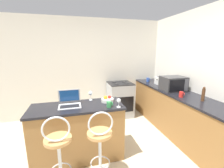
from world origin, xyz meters
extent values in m
cube|color=silver|center=(0.00, 2.36, 1.30)|extent=(12.00, 0.06, 2.60)
cube|color=olive|center=(-0.49, 0.59, 0.45)|extent=(1.43, 0.56, 0.89)
cube|color=black|center=(-0.49, 0.59, 0.91)|extent=(1.46, 0.59, 0.03)
cube|color=olive|center=(1.60, 0.92, 0.45)|extent=(0.60, 2.83, 0.89)
cube|color=black|center=(1.60, 0.92, 0.91)|extent=(0.63, 2.86, 0.03)
cylinder|color=silver|center=(-0.75, 0.07, 0.35)|extent=(0.04, 0.04, 0.68)
cylinder|color=#B7844C|center=(-0.75, 0.07, 0.70)|extent=(0.34, 0.34, 0.04)
torus|color=silver|center=(-0.75, -0.03, 0.90)|extent=(0.32, 0.02, 0.32)
cylinder|color=silver|center=(-0.22, 0.07, 0.35)|extent=(0.04, 0.04, 0.68)
torus|color=silver|center=(-0.22, 0.07, 0.25)|extent=(0.28, 0.28, 0.02)
cylinder|color=#B7844C|center=(-0.22, 0.07, 0.70)|extent=(0.34, 0.34, 0.04)
torus|color=silver|center=(-0.22, -0.03, 0.90)|extent=(0.32, 0.02, 0.32)
cube|color=#B7BABF|center=(-0.60, 0.59, 0.93)|extent=(0.34, 0.26, 0.01)
cube|color=black|center=(-0.60, 0.57, 0.94)|extent=(0.29, 0.14, 0.00)
cube|color=#B7BABF|center=(-0.60, 0.73, 1.06)|extent=(0.34, 0.08, 0.24)
cube|color=#19478C|center=(-0.60, 0.73, 1.06)|extent=(0.30, 0.06, 0.20)
cube|color=#2D2D30|center=(1.57, 1.00, 1.08)|extent=(0.49, 0.37, 0.31)
cube|color=black|center=(1.52, 0.81, 1.08)|extent=(0.34, 0.01, 0.25)
cube|color=#4C4C51|center=(1.74, 0.81, 1.08)|extent=(0.10, 0.01, 0.25)
cube|color=silver|center=(1.64, 1.56, 1.02)|extent=(0.22, 0.28, 0.19)
cube|color=black|center=(1.59, 1.56, 1.12)|extent=(0.05, 0.19, 0.00)
cube|color=black|center=(1.68, 1.56, 1.12)|extent=(0.05, 0.19, 0.00)
cube|color=black|center=(1.52, 1.56, 1.06)|extent=(0.02, 0.02, 0.02)
cube|color=#9EA3A8|center=(0.70, 2.01, 0.45)|extent=(0.63, 0.60, 0.91)
cube|color=black|center=(0.70, 1.71, 0.42)|extent=(0.54, 0.01, 0.41)
cube|color=black|center=(0.70, 2.01, 0.92)|extent=(0.63, 0.60, 0.02)
cylinder|color=black|center=(0.55, 1.89, 0.93)|extent=(0.11, 0.11, 0.01)
cylinder|color=black|center=(0.84, 1.89, 0.93)|extent=(0.11, 0.11, 0.01)
cylinder|color=black|center=(0.55, 2.13, 0.93)|extent=(0.11, 0.11, 0.01)
cylinder|color=black|center=(0.84, 2.13, 0.93)|extent=(0.11, 0.11, 0.01)
cylinder|color=silver|center=(0.14, 0.37, 0.93)|extent=(0.07, 0.07, 0.00)
cylinder|color=silver|center=(0.14, 0.37, 0.97)|extent=(0.01, 0.01, 0.08)
sphere|color=silver|center=(0.14, 0.37, 1.04)|extent=(0.06, 0.06, 0.06)
cylinder|color=silver|center=(-0.24, 0.81, 0.93)|extent=(0.06, 0.06, 0.00)
cylinder|color=silver|center=(-0.24, 0.81, 0.98)|extent=(0.01, 0.01, 0.09)
sphere|color=silver|center=(-0.24, 0.81, 1.05)|extent=(0.07, 0.07, 0.07)
cylinder|color=#4C2D19|center=(1.63, 0.27, 1.04)|extent=(0.05, 0.05, 0.22)
sphere|color=#4C2D19|center=(1.63, 0.27, 1.16)|extent=(0.04, 0.04, 0.04)
cylinder|color=red|center=(1.42, 0.55, 0.98)|extent=(0.08, 0.08, 0.10)
torus|color=red|center=(1.47, 0.55, 0.98)|extent=(0.01, 0.07, 0.07)
cylinder|color=silver|center=(0.02, 0.66, 0.95)|extent=(0.21, 0.21, 0.05)
sphere|color=red|center=(0.06, 0.67, 1.00)|extent=(0.06, 0.06, 0.06)
sphere|color=orange|center=(-0.01, 0.66, 1.00)|extent=(0.07, 0.07, 0.07)
sphere|color=#66B233|center=(-0.01, 0.67, 1.00)|extent=(0.06, 0.06, 0.06)
cylinder|color=#338447|center=(-0.01, 0.40, 0.97)|extent=(0.08, 0.08, 0.09)
torus|color=#338447|center=(0.04, 0.40, 0.98)|extent=(0.01, 0.06, 0.06)
cylinder|color=#2D51AD|center=(1.49, 1.98, 0.98)|extent=(0.08, 0.08, 0.10)
torus|color=#2D51AD|center=(1.55, 1.98, 0.98)|extent=(0.01, 0.07, 0.07)
camera|label=1|loc=(-0.53, -1.72, 1.80)|focal=24.00mm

